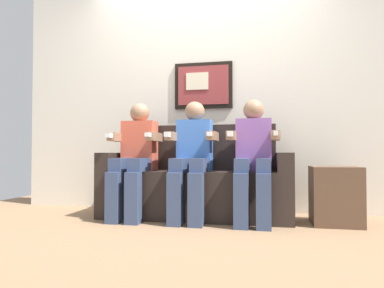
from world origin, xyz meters
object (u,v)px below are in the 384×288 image
couch (196,185)px  person_on_right (253,154)px  person_on_left (135,154)px  side_table_right (335,195)px  person_in_middle (192,154)px

couch → person_on_right: (0.56, -0.17, 0.29)m
couch → person_on_left: 0.65m
person_on_right → side_table_right: (0.69, 0.06, -0.36)m
couch → side_table_right: size_ratio=3.60×
person_on_left → person_on_right: bearing=0.0°
person_on_left → person_on_right: (1.11, 0.00, 0.00)m
person_on_left → side_table_right: 1.84m
person_on_left → person_on_right: 1.11m
couch → person_on_left: bearing=-163.3°
couch → person_on_right: person_on_right is taller
person_on_right → person_in_middle: bearing=180.0°
person_on_right → side_table_right: size_ratio=2.22×
side_table_right → person_on_left: bearing=-178.1°
person_on_right → side_table_right: bearing=5.1°
person_in_middle → person_on_right: size_ratio=1.00×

